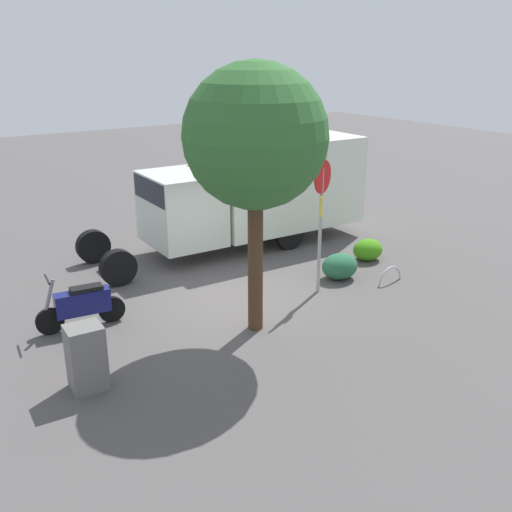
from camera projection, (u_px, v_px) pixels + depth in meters
The scene contains 9 objects.
ground_plane at pixel (230, 297), 13.56m from camera, with size 60.00×60.00×0.00m, color #514D4C.
box_truck_near at pixel (256, 189), 16.77m from camera, with size 8.28×2.39×3.00m.
motorcycle at pixel (82, 304), 11.93m from camera, with size 1.81×0.57×1.20m.
stop_sign at pixel (321, 206), 13.16m from camera, with size 0.71×0.33×3.14m.
street_tree at pixel (255, 138), 10.77m from camera, with size 2.73×2.73×5.29m.
utility_cabinet at pixel (86, 358), 9.76m from camera, with size 0.59×0.53×1.15m, color slate.
bike_rack_hoop at pixel (390, 283), 14.40m from camera, with size 0.85×0.85×0.05m, color #B7B7BC.
shrub_near_sign at pixel (368, 250), 15.83m from camera, with size 0.86×0.70×0.59m, color #3F8B16.
shrub_mid_verge at pixel (340, 266), 14.54m from camera, with size 0.95×0.78×0.65m, color #266040.
Camera 1 is at (6.49, 10.64, 5.47)m, focal length 40.97 mm.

